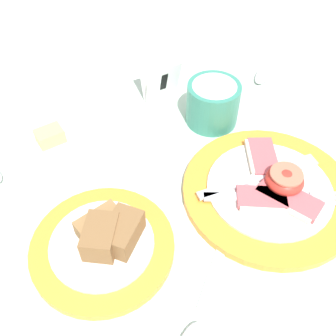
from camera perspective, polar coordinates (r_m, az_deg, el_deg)
The scene contains 8 objects.
ground_plane at distance 0.54m, azimuth 1.95°, elevation -5.38°, with size 3.00×3.00×0.00m, color #B7CCB7.
breakfast_plate at distance 0.56m, azimuth 14.61°, elevation -3.06°, with size 0.24×0.24×0.04m.
bread_plate at distance 0.50m, azimuth -9.22°, elevation -10.58°, with size 0.18×0.18×0.05m.
sugar_cup at distance 0.64m, azimuth 6.53°, elevation 9.41°, with size 0.08×0.08×0.07m.
butter_dish at distance 0.63m, azimuth -16.50°, elevation 3.63°, with size 0.11×0.11×0.03m.
number_card at distance 0.68m, azimuth -1.17°, elevation 12.74°, with size 0.07×0.05×0.07m.
teaspoon_by_saucer at distance 0.75m, azimuth 13.09°, elevation 12.09°, with size 0.16×0.14×0.01m.
teaspoon_near_cup at distance 0.46m, azimuth 4.03°, elevation -22.34°, with size 0.14×0.16×0.01m.
Camera 1 is at (-0.13, -0.29, 0.43)m, focal length 42.00 mm.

